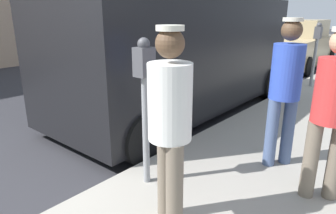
{
  "coord_description": "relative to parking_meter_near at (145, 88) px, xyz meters",
  "views": [
    {
      "loc": [
        3.39,
        -1.25,
        1.89
      ],
      "look_at": [
        1.65,
        0.79,
        1.05
      ],
      "focal_mm": 32.24,
      "sensor_mm": 36.0,
      "label": 1
    }
  ],
  "objects": [
    {
      "name": "ground_plane",
      "position": [
        -1.35,
        -0.79,
        -1.18
      ],
      "size": [
        80.0,
        80.0,
        0.0
      ],
      "primitive_type": "plane",
      "color": "#2D2D33"
    },
    {
      "name": "pedestrian_in_white",
      "position": [
        0.63,
        -0.37,
        -0.08
      ],
      "size": [
        0.34,
        0.34,
        1.66
      ],
      "color": "#726656",
      "rests_on": "sidewalk_slab"
    },
    {
      "name": "parking_meter_near",
      "position": [
        0.0,
        0.0,
        0.0
      ],
      "size": [
        0.14,
        0.18,
        1.52
      ],
      "color": "gray",
      "rests_on": "sidewalk_slab"
    },
    {
      "name": "pedestrian_in_red",
      "position": [
        1.48,
        0.9,
        -0.1
      ],
      "size": [
        0.34,
        0.34,
        1.63
      ],
      "color": "#726656",
      "rests_on": "sidewalk_slab"
    },
    {
      "name": "parking_meter_far",
      "position": [
        0.0,
        5.82,
        0.0
      ],
      "size": [
        0.14,
        0.18,
        1.52
      ],
      "color": "gray",
      "rests_on": "sidewalk_slab"
    },
    {
      "name": "parked_sedan_ahead",
      "position": [
        -1.64,
        9.46,
        -0.43
      ],
      "size": [
        2.07,
        4.46,
        1.65
      ],
      "color": "tan",
      "rests_on": "ground"
    },
    {
      "name": "pedestrian_in_blue",
      "position": [
        0.91,
        1.31,
        -0.06
      ],
      "size": [
        0.34,
        0.34,
        1.69
      ],
      "color": "#4C608C",
      "rests_on": "sidewalk_slab"
    },
    {
      "name": "parked_van",
      "position": [
        -1.5,
        2.48,
        -0.03
      ],
      "size": [
        2.17,
        5.22,
        2.15
      ],
      "color": "black",
      "rests_on": "ground"
    }
  ]
}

